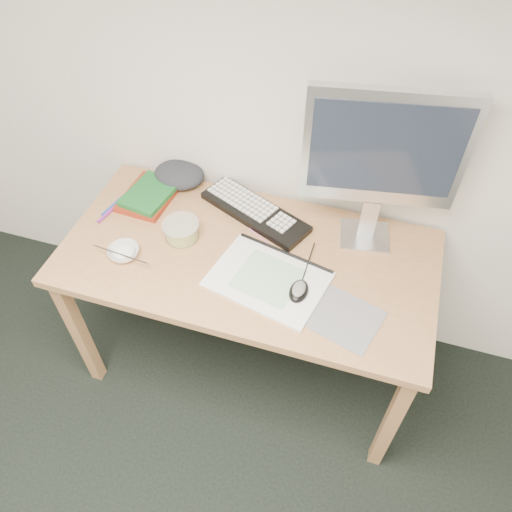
{
  "coord_description": "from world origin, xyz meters",
  "views": [
    {
      "loc": [
        0.6,
        0.25,
        2.14
      ],
      "look_at": [
        0.25,
        1.37,
        0.83
      ],
      "focal_mm": 35.0,
      "sensor_mm": 36.0,
      "label": 1
    }
  ],
  "objects": [
    {
      "name": "cloth_lump",
      "position": [
        -0.21,
        1.75,
        0.79
      ],
      "size": [
        0.22,
        0.2,
        0.08
      ],
      "primitive_type": "ellipsoid",
      "rotation": [
        0.0,
        0.0,
        -0.33
      ],
      "color": "#292D32",
      "rests_on": "desk"
    },
    {
      "name": "pencil_black",
      "position": [
        0.3,
        1.44,
        0.75
      ],
      "size": [
        0.17,
        0.06,
        0.01
      ],
      "primitive_type": "cylinder",
      "rotation": [
        0.0,
        1.57,
        0.33
      ],
      "color": "black",
      "rests_on": "desk"
    },
    {
      "name": "marker_blue",
      "position": [
        -0.41,
        1.52,
        0.76
      ],
      "size": [
        0.04,
        0.13,
        0.01
      ],
      "primitive_type": "cylinder",
      "rotation": [
        0.0,
        1.57,
        1.35
      ],
      "color": "#1E46A5",
      "rests_on": "desk"
    },
    {
      "name": "chopsticks",
      "position": [
        -0.24,
        1.26,
        0.79
      ],
      "size": [
        0.23,
        0.04,
        0.02
      ],
      "primitive_type": "cylinder",
      "rotation": [
        0.0,
        1.57,
        -0.09
      ],
      "color": "#AFAFB1",
      "rests_on": "rice_bowl"
    },
    {
      "name": "monitor",
      "position": [
        0.6,
        1.66,
        1.14
      ],
      "size": [
        0.53,
        0.19,
        0.62
      ],
      "rotation": [
        0.0,
        0.0,
        0.17
      ],
      "color": "silver",
      "rests_on": "desk"
    },
    {
      "name": "desk",
      "position": [
        0.19,
        1.43,
        0.67
      ],
      "size": [
        1.4,
        0.7,
        0.75
      ],
      "color": "tan",
      "rests_on": "ground"
    },
    {
      "name": "mouse",
      "position": [
        0.42,
        1.31,
        0.78
      ],
      "size": [
        0.07,
        0.11,
        0.04
      ],
      "primitive_type": "ellipsoid",
      "rotation": [
        0.0,
        0.0,
        -0.04
      ],
      "color": "black",
      "rests_on": "sketchpad"
    },
    {
      "name": "rice_bowl",
      "position": [
        -0.24,
        1.29,
        0.77
      ],
      "size": [
        0.14,
        0.14,
        0.04
      ],
      "primitive_type": "imported",
      "rotation": [
        0.0,
        0.0,
        -0.26
      ],
      "color": "white",
      "rests_on": "desk"
    },
    {
      "name": "sketchpad",
      "position": [
        0.3,
        1.34,
        0.76
      ],
      "size": [
        0.45,
        0.36,
        0.01
      ],
      "primitive_type": "cube",
      "rotation": [
        0.0,
        0.0,
        -0.22
      ],
      "color": "white",
      "rests_on": "desk"
    },
    {
      "name": "keyboard",
      "position": [
        0.15,
        1.65,
        0.76
      ],
      "size": [
        0.49,
        0.33,
        0.03
      ],
      "primitive_type": "cube",
      "rotation": [
        0.0,
        0.0,
        -0.42
      ],
      "color": "black",
      "rests_on": "desk"
    },
    {
      "name": "fruit_tub",
      "position": [
        -0.08,
        1.44,
        0.78
      ],
      "size": [
        0.18,
        0.18,
        0.07
      ],
      "primitive_type": "cylinder",
      "rotation": [
        0.0,
        0.0,
        0.3
      ],
      "color": "gold",
      "rests_on": "desk"
    },
    {
      "name": "book_green",
      "position": [
        -0.28,
        1.6,
        0.79
      ],
      "size": [
        0.2,
        0.25,
        0.02
      ],
      "primitive_type": "cube",
      "rotation": [
        0.0,
        0.0,
        -0.15
      ],
      "color": "#175F25",
      "rests_on": "book_red"
    },
    {
      "name": "pencil_pink",
      "position": [
        0.23,
        1.52,
        0.75
      ],
      "size": [
        0.14,
        0.08,
        0.01
      ],
      "primitive_type": "cylinder",
      "rotation": [
        0.0,
        1.57,
        -0.52
      ],
      "color": "pink",
      "rests_on": "desk"
    },
    {
      "name": "marker_purple",
      "position": [
        -0.41,
        1.48,
        0.76
      ],
      "size": [
        0.04,
        0.14,
        0.01
      ],
      "primitive_type": "cylinder",
      "rotation": [
        0.0,
        1.57,
        1.36
      ],
      "color": "#85268E",
      "rests_on": "desk"
    },
    {
      "name": "pencil_tan",
      "position": [
        0.26,
        1.46,
        0.75
      ],
      "size": [
        0.15,
        0.13,
        0.01
      ],
      "primitive_type": "cylinder",
      "rotation": [
        0.0,
        1.57,
        -0.7
      ],
      "color": "tan",
      "rests_on": "desk"
    },
    {
      "name": "marker_orange",
      "position": [
        -0.32,
        1.56,
        0.76
      ],
      "size": [
        0.04,
        0.12,
        0.01
      ],
      "primitive_type": "cylinder",
      "rotation": [
        0.0,
        1.57,
        1.35
      ],
      "color": "#C95D17",
      "rests_on": "desk"
    },
    {
      "name": "mousepad",
      "position": [
        0.6,
        1.25,
        0.75
      ],
      "size": [
        0.27,
        0.26,
        0.0
      ],
      "primitive_type": "cube",
      "rotation": [
        0.0,
        0.0,
        -0.29
      ],
      "color": "slate",
      "rests_on": "desk"
    },
    {
      "name": "book_red",
      "position": [
        -0.29,
        1.61,
        0.76
      ],
      "size": [
        0.2,
        0.26,
        0.03
      ],
      "primitive_type": "cube",
      "rotation": [
        0.0,
        0.0,
        -0.06
      ],
      "color": "maroon",
      "rests_on": "desk"
    }
  ]
}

